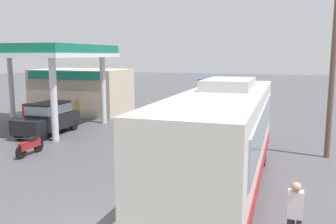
{
  "coord_description": "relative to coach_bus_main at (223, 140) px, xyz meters",
  "views": [
    {
      "loc": [
        4.18,
        -7.58,
        4.52
      ],
      "look_at": [
        -1.5,
        10.0,
        1.6
      ],
      "focal_mm": 38.88,
      "sensor_mm": 36.0,
      "label": 1
    }
  ],
  "objects": [
    {
      "name": "motorcycle_parked_forecourt",
      "position": [
        -9.01,
        1.58,
        -1.28
      ],
      "size": [
        0.55,
        1.8,
        0.92
      ],
      "color": "black",
      "rests_on": "ground"
    },
    {
      "name": "cyclist_on_shoulder",
      "position": [
        2.22,
        -3.51,
        -0.94
      ],
      "size": [
        0.34,
        1.82,
        1.72
      ],
      "color": "black",
      "rests_on": "ground"
    },
    {
      "name": "lane_divider_stripe",
      "position": [
        -2.31,
        10.84,
        -1.72
      ],
      "size": [
        0.16,
        50.0,
        0.01
      ],
      "primitive_type": "cube",
      "color": "#D8CC4C",
      "rests_on": "ground"
    },
    {
      "name": "ground",
      "position": [
        -2.31,
        15.84,
        -1.72
      ],
      "size": [
        120.0,
        120.0,
        0.0
      ],
      "primitive_type": "plane",
      "color": "#4C4C51"
    },
    {
      "name": "utility_pole_roadside",
      "position": [
        3.78,
        5.36,
        2.96
      ],
      "size": [
        1.8,
        0.24,
        8.99
      ],
      "color": "brown",
      "rests_on": "ground"
    },
    {
      "name": "car_at_pump",
      "position": [
        -10.95,
        5.63,
        -0.71
      ],
      "size": [
        1.7,
        4.2,
        1.82
      ],
      "color": "black",
      "rests_on": "ground"
    },
    {
      "name": "gas_station_roadside",
      "position": [
        -13.27,
        11.2,
        0.91
      ],
      "size": [
        9.1,
        11.95,
        5.1
      ],
      "color": "#147259",
      "rests_on": "ground"
    },
    {
      "name": "pedestrian_near_pump",
      "position": [
        -11.03,
        7.17,
        -0.79
      ],
      "size": [
        0.55,
        0.22,
        1.66
      ],
      "color": "#33333F",
      "rests_on": "ground"
    },
    {
      "name": "minibus_opposing_lane",
      "position": [
        -4.27,
        21.6,
        -0.25
      ],
      "size": [
        2.04,
        6.13,
        2.44
      ],
      "color": "#264C9E",
      "rests_on": "ground"
    },
    {
      "name": "coach_bus_main",
      "position": [
        0.0,
        0.0,
        0.0
      ],
      "size": [
        2.6,
        11.04,
        3.69
      ],
      "color": "silver",
      "rests_on": "ground"
    },
    {
      "name": "pedestrian_by_shop",
      "position": [
        -11.11,
        9.0,
        -0.79
      ],
      "size": [
        0.55,
        0.22,
        1.66
      ],
      "color": "#33333F",
      "rests_on": "ground"
    }
  ]
}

